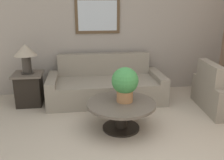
{
  "coord_description": "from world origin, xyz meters",
  "views": [
    {
      "loc": [
        -0.93,
        -2.36,
        1.89
      ],
      "look_at": [
        -0.38,
        1.76,
        0.58
      ],
      "focal_mm": 40.0,
      "sensor_mm": 36.0,
      "label": 1
    }
  ],
  "objects_px": {
    "side_table": "(29,89)",
    "potted_plant_on_table": "(125,83)",
    "coffee_table": "(121,110)",
    "table_lamp": "(26,53)",
    "couch_main": "(106,86)"
  },
  "relations": [
    {
      "from": "table_lamp",
      "to": "couch_main",
      "type": "bearing_deg",
      "value": 1.51
    },
    {
      "from": "potted_plant_on_table",
      "to": "side_table",
      "type": "bearing_deg",
      "value": 144.81
    },
    {
      "from": "coffee_table",
      "to": "side_table",
      "type": "bearing_deg",
      "value": 142.76
    },
    {
      "from": "side_table",
      "to": "table_lamp",
      "type": "distance_m",
      "value": 0.68
    },
    {
      "from": "coffee_table",
      "to": "table_lamp",
      "type": "xyz_separation_m",
      "value": [
        -1.56,
        1.19,
        0.68
      ]
    },
    {
      "from": "side_table",
      "to": "table_lamp",
      "type": "height_order",
      "value": "table_lamp"
    },
    {
      "from": "side_table",
      "to": "potted_plant_on_table",
      "type": "relative_size",
      "value": 1.15
    },
    {
      "from": "couch_main",
      "to": "table_lamp",
      "type": "height_order",
      "value": "table_lamp"
    },
    {
      "from": "table_lamp",
      "to": "potted_plant_on_table",
      "type": "height_order",
      "value": "table_lamp"
    },
    {
      "from": "coffee_table",
      "to": "potted_plant_on_table",
      "type": "bearing_deg",
      "value": 36.21
    },
    {
      "from": "couch_main",
      "to": "potted_plant_on_table",
      "type": "relative_size",
      "value": 4.22
    },
    {
      "from": "table_lamp",
      "to": "potted_plant_on_table",
      "type": "distance_m",
      "value": 2.0
    },
    {
      "from": "side_table",
      "to": "potted_plant_on_table",
      "type": "bearing_deg",
      "value": -35.19
    },
    {
      "from": "couch_main",
      "to": "table_lamp",
      "type": "xyz_separation_m",
      "value": [
        -1.47,
        -0.04,
        0.72
      ]
    },
    {
      "from": "side_table",
      "to": "table_lamp",
      "type": "relative_size",
      "value": 1.13
    }
  ]
}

